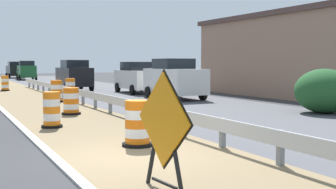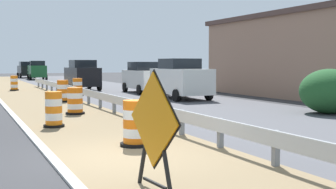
% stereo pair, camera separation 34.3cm
% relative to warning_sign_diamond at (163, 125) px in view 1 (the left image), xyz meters
% --- Properties ---
extents(ground_plane, '(160.00, 160.00, 0.00)m').
position_rel_warning_sign_diamond_xyz_m(ground_plane, '(0.24, 2.58, -1.04)').
color(ground_plane, '#333335').
extents(median_dirt_strip, '(3.93, 120.00, 0.01)m').
position_rel_warning_sign_diamond_xyz_m(median_dirt_strip, '(1.01, 2.58, -1.04)').
color(median_dirt_strip, '#7F6B4C').
rests_on(median_dirt_strip, ground).
extents(curb_near_edge, '(0.20, 120.00, 0.11)m').
position_rel_warning_sign_diamond_xyz_m(curb_near_edge, '(-1.06, 2.58, -1.04)').
color(curb_near_edge, '#ADADA8').
rests_on(curb_near_edge, ground).
extents(guardrail_median, '(0.18, 53.74, 0.71)m').
position_rel_warning_sign_diamond_xyz_m(guardrail_median, '(2.74, 5.74, -0.52)').
color(guardrail_median, '#ADB2B7').
rests_on(guardrail_median, ground).
extents(warning_sign_diamond, '(0.20, 1.56, 1.92)m').
position_rel_warning_sign_diamond_xyz_m(warning_sign_diamond, '(0.00, 0.00, 0.00)').
color(warning_sign_diamond, black).
rests_on(warning_sign_diamond, ground).
extents(traffic_barrel_nearest, '(0.75, 0.75, 1.11)m').
position_rel_warning_sign_diamond_xyz_m(traffic_barrel_nearest, '(1.05, 3.66, -0.54)').
color(traffic_barrel_nearest, orange).
rests_on(traffic_barrel_nearest, ground).
extents(traffic_barrel_close, '(0.65, 0.65, 1.11)m').
position_rel_warning_sign_diamond_xyz_m(traffic_barrel_close, '(-0.17, 7.70, -0.54)').
color(traffic_barrel_close, orange).
rests_on(traffic_barrel_close, ground).
extents(traffic_barrel_mid, '(0.75, 0.75, 1.04)m').
position_rel_warning_sign_diamond_xyz_m(traffic_barrel_mid, '(1.21, 10.91, -0.57)').
color(traffic_barrel_mid, orange).
rests_on(traffic_barrel_mid, ground).
extents(traffic_barrel_far, '(0.71, 0.71, 1.12)m').
position_rel_warning_sign_diamond_xyz_m(traffic_barrel_far, '(1.86, 16.61, -0.53)').
color(traffic_barrel_far, orange).
rests_on(traffic_barrel_far, ground).
extents(traffic_barrel_farther, '(0.71, 0.71, 1.07)m').
position_rel_warning_sign_diamond_xyz_m(traffic_barrel_farther, '(3.50, 20.44, -0.56)').
color(traffic_barrel_farther, orange).
rests_on(traffic_barrel_farther, ground).
extents(traffic_barrel_farthest, '(0.63, 0.63, 1.08)m').
position_rel_warning_sign_diamond_xyz_m(traffic_barrel_farthest, '(0.52, 27.57, -0.55)').
color(traffic_barrel_farthest, orange).
rests_on(traffic_barrel_farthest, ground).
extents(car_lead_near_lane, '(2.17, 4.72, 2.25)m').
position_rel_warning_sign_diamond_xyz_m(car_lead_near_lane, '(5.13, 48.83, 0.08)').
color(car_lead_near_lane, '#195128').
rests_on(car_lead_near_lane, ground).
extents(car_trailing_near_lane, '(2.17, 4.38, 2.24)m').
position_rel_warning_sign_diamond_xyz_m(car_trailing_near_lane, '(8.21, 15.86, 0.07)').
color(car_trailing_near_lane, silver).
rests_on(car_trailing_near_lane, ground).
extents(car_lead_far_lane, '(2.07, 4.51, 2.17)m').
position_rel_warning_sign_diamond_xyz_m(car_lead_far_lane, '(4.73, 56.03, 0.04)').
color(car_lead_far_lane, black).
rests_on(car_lead_far_lane, ground).
extents(car_mid_far_lane, '(2.13, 4.78, 2.07)m').
position_rel_warning_sign_diamond_xyz_m(car_mid_far_lane, '(8.18, 21.26, -0.01)').
color(car_mid_far_lane, silver).
rests_on(car_mid_far_lane, ground).
extents(car_trailing_far_lane, '(2.05, 4.18, 2.21)m').
position_rel_warning_sign_diamond_xyz_m(car_trailing_far_lane, '(5.17, 26.17, 0.06)').
color(car_trailing_far_lane, black).
rests_on(car_trailing_far_lane, ground).
extents(roadside_shop_near, '(7.93, 14.24, 4.92)m').
position_rel_warning_sign_diamond_xyz_m(roadside_shop_near, '(16.97, 14.57, 1.43)').
color(roadside_shop_near, '#93705B').
rests_on(roadside_shop_near, ground).
extents(bush_roadside, '(2.34, 2.34, 1.77)m').
position_rel_warning_sign_diamond_xyz_m(bush_roadside, '(10.39, 6.95, -0.16)').
color(bush_roadside, '#1E4C23').
rests_on(bush_roadside, ground).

